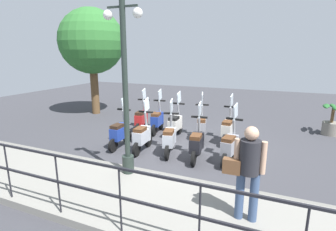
{
  "coord_description": "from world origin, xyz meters",
  "views": [
    {
      "loc": [
        -7.14,
        -2.66,
        2.84
      ],
      "look_at": [
        0.2,
        0.5,
        0.9
      ],
      "focal_mm": 28.0,
      "sensor_mm": 36.0,
      "label": 1
    }
  ],
  "objects_px": {
    "scooter_far_1": "(201,126)",
    "scooter_far_4": "(142,118)",
    "tree_large": "(92,42)",
    "scooter_near_4": "(120,132)",
    "lamp_post_near": "(126,98)",
    "scooter_near_3": "(142,136)",
    "scooter_far_0": "(228,128)",
    "scooter_near_2": "(170,138)",
    "potted_palm": "(331,122)",
    "scooter_near_0": "(230,146)",
    "pedestrian_with_bag": "(248,167)",
    "scooter_far_2": "(175,124)",
    "scooter_far_3": "(157,120)",
    "scooter_near_1": "(197,143)"
  },
  "relations": [
    {
      "from": "scooter_far_1",
      "to": "scooter_far_4",
      "type": "bearing_deg",
      "value": 73.06
    },
    {
      "from": "tree_large",
      "to": "scooter_near_4",
      "type": "height_order",
      "value": "tree_large"
    },
    {
      "from": "tree_large",
      "to": "scooter_far_1",
      "type": "bearing_deg",
      "value": -107.26
    },
    {
      "from": "lamp_post_near",
      "to": "scooter_near_3",
      "type": "distance_m",
      "value": 2.2
    },
    {
      "from": "scooter_far_0",
      "to": "scooter_near_3",
      "type": "bearing_deg",
      "value": 130.17
    },
    {
      "from": "tree_large",
      "to": "scooter_far_1",
      "type": "height_order",
      "value": "tree_large"
    },
    {
      "from": "scooter_far_0",
      "to": "scooter_near_2",
      "type": "bearing_deg",
      "value": 141.77
    },
    {
      "from": "scooter_near_4",
      "to": "scooter_near_3",
      "type": "bearing_deg",
      "value": -93.0
    },
    {
      "from": "scooter_near_3",
      "to": "scooter_far_0",
      "type": "xyz_separation_m",
      "value": [
        1.71,
        -2.14,
        0.0
      ]
    },
    {
      "from": "scooter_far_1",
      "to": "scooter_far_4",
      "type": "height_order",
      "value": "same"
    },
    {
      "from": "potted_palm",
      "to": "scooter_far_1",
      "type": "bearing_deg",
      "value": 119.87
    },
    {
      "from": "scooter_near_0",
      "to": "pedestrian_with_bag",
      "type": "bearing_deg",
      "value": -157.56
    },
    {
      "from": "scooter_near_0",
      "to": "scooter_near_4",
      "type": "xyz_separation_m",
      "value": [
        -0.14,
        3.26,
        0.0
      ]
    },
    {
      "from": "scooter_near_4",
      "to": "scooter_far_2",
      "type": "height_order",
      "value": "same"
    },
    {
      "from": "lamp_post_near",
      "to": "scooter_far_3",
      "type": "distance_m",
      "value": 3.83
    },
    {
      "from": "scooter_near_2",
      "to": "scooter_far_1",
      "type": "xyz_separation_m",
      "value": [
        1.59,
        -0.46,
        0.0
      ]
    },
    {
      "from": "lamp_post_near",
      "to": "scooter_near_1",
      "type": "height_order",
      "value": "lamp_post_near"
    },
    {
      "from": "potted_palm",
      "to": "scooter_near_2",
      "type": "bearing_deg",
      "value": 131.01
    },
    {
      "from": "lamp_post_near",
      "to": "scooter_far_0",
      "type": "height_order",
      "value": "lamp_post_near"
    },
    {
      "from": "scooter_far_2",
      "to": "scooter_far_3",
      "type": "relative_size",
      "value": 1.0
    },
    {
      "from": "scooter_near_0",
      "to": "scooter_far_2",
      "type": "distance_m",
      "value": 2.52
    },
    {
      "from": "pedestrian_with_bag",
      "to": "scooter_far_2",
      "type": "bearing_deg",
      "value": 33.5
    },
    {
      "from": "tree_large",
      "to": "scooter_near_1",
      "type": "xyz_separation_m",
      "value": [
        -3.46,
        -6.06,
        -2.8
      ]
    },
    {
      "from": "scooter_near_4",
      "to": "scooter_far_0",
      "type": "xyz_separation_m",
      "value": [
        1.69,
        -2.92,
        0.0
      ]
    },
    {
      "from": "potted_palm",
      "to": "scooter_near_0",
      "type": "xyz_separation_m",
      "value": [
        -3.86,
        2.82,
        0.04
      ]
    },
    {
      "from": "scooter_near_1",
      "to": "scooter_near_2",
      "type": "height_order",
      "value": "same"
    },
    {
      "from": "lamp_post_near",
      "to": "scooter_near_2",
      "type": "xyz_separation_m",
      "value": [
        1.72,
        -0.3,
        -1.4
      ]
    },
    {
      "from": "potted_palm",
      "to": "scooter_far_3",
      "type": "xyz_separation_m",
      "value": [
        -2.18,
        5.7,
        0.04
      ]
    },
    {
      "from": "tree_large",
      "to": "scooter_near_0",
      "type": "relative_size",
      "value": 3.09
    },
    {
      "from": "scooter_near_3",
      "to": "scooter_far_4",
      "type": "distance_m",
      "value": 2.04
    },
    {
      "from": "pedestrian_with_bag",
      "to": "scooter_near_2",
      "type": "height_order",
      "value": "pedestrian_with_bag"
    },
    {
      "from": "lamp_post_near",
      "to": "scooter_far_4",
      "type": "xyz_separation_m",
      "value": [
        3.39,
        1.52,
        -1.4
      ]
    },
    {
      "from": "potted_palm",
      "to": "scooter_far_0",
      "type": "xyz_separation_m",
      "value": [
        -2.31,
        3.16,
        0.04
      ]
    },
    {
      "from": "tree_large",
      "to": "scooter_far_0",
      "type": "height_order",
      "value": "tree_large"
    },
    {
      "from": "scooter_near_4",
      "to": "scooter_far_0",
      "type": "height_order",
      "value": "same"
    },
    {
      "from": "potted_palm",
      "to": "scooter_far_1",
      "type": "distance_m",
      "value": 4.65
    },
    {
      "from": "scooter_far_0",
      "to": "scooter_far_1",
      "type": "relative_size",
      "value": 1.0
    },
    {
      "from": "scooter_near_0",
      "to": "scooter_far_2",
      "type": "height_order",
      "value": "same"
    },
    {
      "from": "scooter_near_3",
      "to": "scooter_far_0",
      "type": "relative_size",
      "value": 1.0
    },
    {
      "from": "tree_large",
      "to": "scooter_near_3",
      "type": "distance_m",
      "value": 6.28
    },
    {
      "from": "lamp_post_near",
      "to": "pedestrian_with_bag",
      "type": "xyz_separation_m",
      "value": [
        -0.73,
        -2.68,
        -0.8
      ]
    },
    {
      "from": "lamp_post_near",
      "to": "scooter_far_4",
      "type": "height_order",
      "value": "lamp_post_near"
    },
    {
      "from": "pedestrian_with_bag",
      "to": "lamp_post_near",
      "type": "bearing_deg",
      "value": 72.8
    },
    {
      "from": "lamp_post_near",
      "to": "pedestrian_with_bag",
      "type": "height_order",
      "value": "lamp_post_near"
    },
    {
      "from": "scooter_near_4",
      "to": "scooter_far_4",
      "type": "distance_m",
      "value": 1.77
    },
    {
      "from": "scooter_far_0",
      "to": "potted_palm",
      "type": "bearing_deg",
      "value": -52.34
    },
    {
      "from": "lamp_post_near",
      "to": "scooter_far_0",
      "type": "bearing_deg",
      "value": -26.12
    },
    {
      "from": "scooter_near_2",
      "to": "scooter_far_4",
      "type": "relative_size",
      "value": 1.0
    },
    {
      "from": "scooter_far_0",
      "to": "scooter_near_1",
      "type": "bearing_deg",
      "value": 165.13
    },
    {
      "from": "scooter_far_1",
      "to": "scooter_near_2",
      "type": "bearing_deg",
      "value": 148.55
    }
  ]
}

